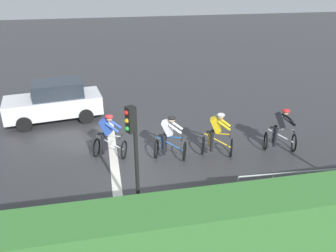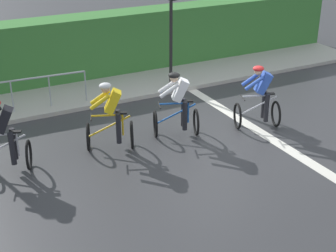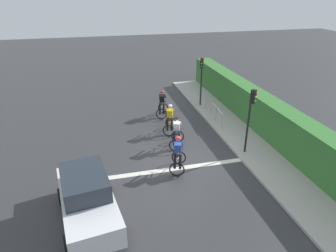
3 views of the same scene
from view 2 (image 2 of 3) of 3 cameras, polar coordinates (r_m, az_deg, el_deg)
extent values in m
plane|color=#333335|center=(13.06, 5.74, -0.39)|extent=(80.00, 80.00, 0.00)
cube|color=#ADA89E|center=(15.74, -8.89, 4.12)|extent=(2.80, 19.64, 0.12)
cube|color=gray|center=(16.49, -9.99, 5.67)|extent=(0.44, 19.64, 0.48)
cube|color=#387533|center=(16.53, -10.52, 8.51)|extent=(1.10, 19.64, 2.04)
cube|color=silver|center=(13.51, 8.76, 0.34)|extent=(7.00, 0.30, 0.01)
torus|color=black|center=(11.43, -15.44, -3.16)|extent=(0.66, 0.28, 0.68)
cylinder|color=silver|center=(11.40, -18.11, -2.18)|extent=(0.37, 0.95, 0.51)
cylinder|color=silver|center=(11.34, -16.61, -1.98)|extent=(0.04, 0.04, 0.55)
cube|color=black|center=(11.22, -16.79, -0.64)|extent=(0.17, 0.24, 0.04)
cube|color=black|center=(11.13, -18.01, 0.70)|extent=(0.42, 0.49, 0.57)
cylinder|color=black|center=(11.27, -17.17, -2.48)|extent=(0.12, 0.12, 0.74)
cylinder|color=black|center=(11.48, -17.02, -1.94)|extent=(0.12, 0.12, 0.74)
torus|color=black|center=(11.97, -8.99, -1.22)|extent=(0.66, 0.30, 0.68)
torus|color=black|center=(11.96, -4.11, -0.99)|extent=(0.66, 0.30, 0.68)
cylinder|color=gold|center=(11.85, -6.61, -0.02)|extent=(0.40, 0.94, 0.51)
cylinder|color=gold|center=(11.84, -5.13, 0.16)|extent=(0.04, 0.04, 0.55)
cylinder|color=gold|center=(11.74, -6.92, 1.19)|extent=(0.30, 0.68, 0.04)
cube|color=black|center=(11.72, -5.19, 1.48)|extent=(0.17, 0.24, 0.04)
cylinder|color=black|center=(11.76, -8.65, 1.00)|extent=(0.40, 0.18, 0.03)
cube|color=yellow|center=(11.60, -6.25, 2.79)|extent=(0.43, 0.49, 0.57)
sphere|color=tan|center=(11.49, -7.09, 4.19)|extent=(0.20, 0.20, 0.20)
ellipsoid|color=silver|center=(11.47, -7.10, 4.52)|extent=(0.33, 0.35, 0.14)
cylinder|color=black|center=(11.74, -5.61, -0.29)|extent=(0.12, 0.12, 0.74)
cylinder|color=black|center=(11.96, -5.63, 0.19)|extent=(0.12, 0.12, 0.74)
cylinder|color=yellow|center=(11.44, -7.68, 2.68)|extent=(0.26, 0.48, 0.37)
cylinder|color=yellow|center=(11.74, -7.67, 3.26)|extent=(0.26, 0.48, 0.37)
torus|color=black|center=(12.48, -1.42, 0.22)|extent=(0.66, 0.30, 0.68)
torus|color=black|center=(12.61, 3.19, 0.45)|extent=(0.66, 0.30, 0.68)
cylinder|color=#1E59B2|center=(12.44, 0.90, 1.39)|extent=(0.39, 0.94, 0.51)
cylinder|color=#1E59B2|center=(12.47, 2.30, 1.56)|extent=(0.04, 0.04, 0.55)
cylinder|color=#1E59B2|center=(12.32, 0.68, 2.55)|extent=(0.30, 0.68, 0.04)
cube|color=black|center=(12.36, 2.32, 2.82)|extent=(0.17, 0.24, 0.04)
cylinder|color=black|center=(12.30, -0.97, 2.37)|extent=(0.40, 0.18, 0.03)
cube|color=white|center=(12.22, 1.40, 4.08)|extent=(0.43, 0.49, 0.57)
sphere|color=beige|center=(12.09, 0.69, 5.43)|extent=(0.20, 0.20, 0.20)
ellipsoid|color=black|center=(12.07, 0.69, 5.74)|extent=(0.32, 0.35, 0.14)
cylinder|color=black|center=(12.36, 1.91, 1.14)|extent=(0.12, 0.12, 0.74)
cylinder|color=black|center=(12.58, 1.75, 1.57)|extent=(0.12, 0.12, 0.74)
cylinder|color=white|center=(12.02, 0.16, 4.00)|extent=(0.25, 0.48, 0.37)
cylinder|color=white|center=(12.31, -0.02, 4.52)|extent=(0.25, 0.48, 0.37)
torus|color=black|center=(13.07, 7.85, 1.14)|extent=(0.66, 0.29, 0.68)
torus|color=black|center=(13.36, 12.08, 1.35)|extent=(0.66, 0.29, 0.68)
cylinder|color=silver|center=(13.11, 10.07, 2.25)|extent=(0.39, 0.94, 0.51)
cylinder|color=silver|center=(13.19, 11.35, 2.41)|extent=(0.04, 0.04, 0.55)
cylinder|color=silver|center=(12.99, 9.94, 3.36)|extent=(0.29, 0.68, 0.04)
cube|color=black|center=(13.09, 11.45, 3.60)|extent=(0.17, 0.24, 0.04)
cylinder|color=black|center=(12.90, 8.42, 3.20)|extent=(0.40, 0.18, 0.03)
cube|color=#2D51B7|center=(12.92, 10.70, 4.81)|extent=(0.42, 0.49, 0.57)
sphere|color=tan|center=(12.77, 10.15, 6.10)|extent=(0.20, 0.20, 0.20)
ellipsoid|color=red|center=(12.75, 10.18, 6.40)|extent=(0.32, 0.35, 0.14)
cylinder|color=black|center=(13.07, 11.07, 2.01)|extent=(0.12, 0.12, 0.74)
cylinder|color=black|center=(13.28, 10.76, 2.41)|extent=(0.12, 0.12, 0.74)
cylinder|color=#2D51B7|center=(12.67, 9.70, 4.76)|extent=(0.25, 0.48, 0.37)
cylinder|color=#2D51B7|center=(12.96, 9.31, 5.24)|extent=(0.25, 0.48, 0.37)
cylinder|color=black|center=(15.41, 0.33, 9.02)|extent=(0.10, 0.10, 2.70)
cylinder|color=#999EA3|center=(14.13, -15.38, 5.17)|extent=(0.24, 3.04, 0.05)
cylinder|color=#999EA3|center=(14.58, -9.27, 4.25)|extent=(0.04, 0.04, 1.00)
cylinder|color=#999EA3|center=(14.37, -13.17, 3.62)|extent=(0.04, 0.04, 1.00)
cylinder|color=#999EA3|center=(14.24, -17.15, 2.95)|extent=(0.04, 0.04, 1.00)
camera|label=1|loc=(21.67, -7.92, 26.19)|focal=36.00mm
camera|label=3|loc=(19.76, 48.18, 23.32)|focal=32.09mm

